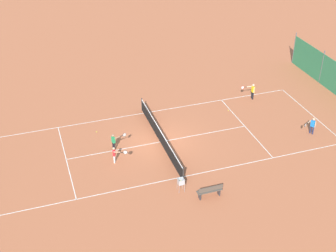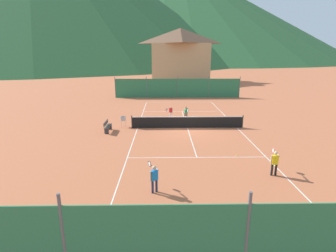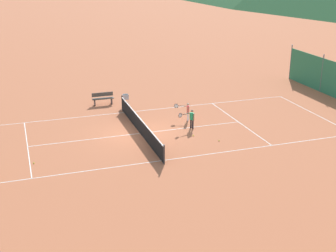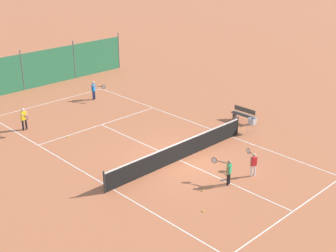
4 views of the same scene
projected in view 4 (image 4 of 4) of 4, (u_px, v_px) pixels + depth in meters
name	position (u px, v px, depth m)	size (l,w,h in m)	color
ground_plane	(179.00, 160.00, 22.96)	(600.00, 600.00, 0.00)	#B7603D
court_line_markings	(179.00, 160.00, 22.96)	(8.25, 23.85, 0.01)	white
tennis_net	(179.00, 151.00, 22.77)	(9.18, 0.08, 1.06)	#2D2D2D
windscreen_fence_near	(22.00, 72.00, 32.76)	(17.28, 0.08, 2.90)	#2D754C
player_far_baseline	(228.00, 170.00, 20.51)	(0.38, 1.03, 1.18)	black
player_near_baseline	(24.00, 118.00, 26.21)	(0.46, 1.05, 1.29)	black
player_near_service	(253.00, 162.00, 21.26)	(0.66, 0.89, 1.14)	white
player_far_service	(94.00, 89.00, 31.08)	(0.52, 1.07, 1.27)	#23284C
tennis_ball_mid_court	(203.00, 190.00, 20.19)	(0.07, 0.07, 0.07)	#CCE033
tennis_ball_alley_right	(203.00, 211.00, 18.69)	(0.07, 0.07, 0.07)	#CCE033
tennis_ball_alley_left	(68.00, 137.00, 25.53)	(0.07, 0.07, 0.07)	#CCE033
ball_hopper	(252.00, 122.00, 25.85)	(0.36, 0.36, 0.89)	#B7B7BC
courtside_bench	(243.00, 114.00, 27.51)	(0.36, 1.50, 0.84)	#51473D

